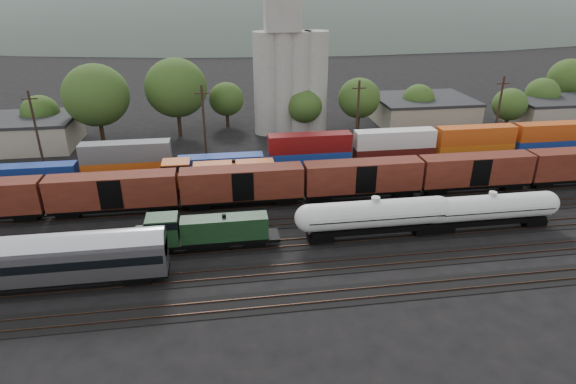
{
  "coord_description": "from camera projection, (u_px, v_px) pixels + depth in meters",
  "views": [
    {
      "loc": [
        -9.91,
        -49.82,
        26.41
      ],
      "look_at": [
        -2.12,
        2.0,
        3.0
      ],
      "focal_mm": 30.0,
      "sensor_mm": 36.0,
      "label": 1
    }
  ],
  "objects": [
    {
      "name": "tracks",
      "position": [
        308.0,
        220.0,
        57.08
      ],
      "size": [
        180.0,
        33.2,
        0.2
      ],
      "color": "black",
      "rests_on": "ground"
    },
    {
      "name": "distant_hills",
      "position": [
        268.0,
        59.0,
        303.49
      ],
      "size": [
        860.0,
        286.0,
        130.0
      ],
      "color": "#59665B",
      "rests_on": "ground"
    },
    {
      "name": "tank_car_b",
      "position": [
        490.0,
        209.0,
        54.24
      ],
      "size": [
        16.54,
        2.96,
        4.34
      ],
      "color": "silver",
      "rests_on": "ground"
    },
    {
      "name": "tank_car_a",
      "position": [
        374.0,
        215.0,
        52.33
      ],
      "size": [
        17.64,
        3.16,
        4.62
      ],
      "color": "silver",
      "rests_on": "ground"
    },
    {
      "name": "green_locomotive",
      "position": [
        199.0,
        231.0,
        49.96
      ],
      "size": [
        15.01,
        2.65,
        3.97
      ],
      "color": "black",
      "rests_on": "ground"
    },
    {
      "name": "container_wall",
      "position": [
        232.0,
        160.0,
        68.42
      ],
      "size": [
        160.0,
        2.6,
        5.8
      ],
      "color": "black",
      "rests_on": "ground"
    },
    {
      "name": "industrial_sheds",
      "position": [
        308.0,
        119.0,
        88.79
      ],
      "size": [
        119.38,
        17.26,
        5.1
      ],
      "color": "#9E937F",
      "rests_on": "ground"
    },
    {
      "name": "utility_poles",
      "position": [
        282.0,
        120.0,
        74.43
      ],
      "size": [
        122.2,
        0.36,
        12.0
      ],
      "color": "black",
      "rests_on": "ground"
    },
    {
      "name": "boxcar_string",
      "position": [
        363.0,
        177.0,
        61.43
      ],
      "size": [
        169.0,
        2.9,
        4.2
      ],
      "color": "black",
      "rests_on": "ground"
    },
    {
      "name": "ground",
      "position": [
        308.0,
        221.0,
        57.1
      ],
      "size": [
        600.0,
        600.0,
        0.0
      ],
      "primitive_type": "plane",
      "color": "black"
    },
    {
      "name": "tree_band",
      "position": [
        181.0,
        95.0,
        85.05
      ],
      "size": [
        159.01,
        19.76,
        13.86
      ],
      "color": "black",
      "rests_on": "ground"
    },
    {
      "name": "passenger_coach",
      "position": [
        31.0,
        260.0,
        43.03
      ],
      "size": [
        23.82,
        2.94,
        5.41
      ],
      "color": "silver",
      "rests_on": "ground"
    },
    {
      "name": "grain_silo",
      "position": [
        290.0,
        71.0,
        85.46
      ],
      "size": [
        13.4,
        5.0,
        29.0
      ],
      "color": "#A5A297",
      "rests_on": "ground"
    },
    {
      "name": "orange_locomotive",
      "position": [
        211.0,
        175.0,
        63.59
      ],
      "size": [
        17.7,
        2.95,
        4.42
      ],
      "color": "black",
      "rests_on": "ground"
    }
  ]
}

